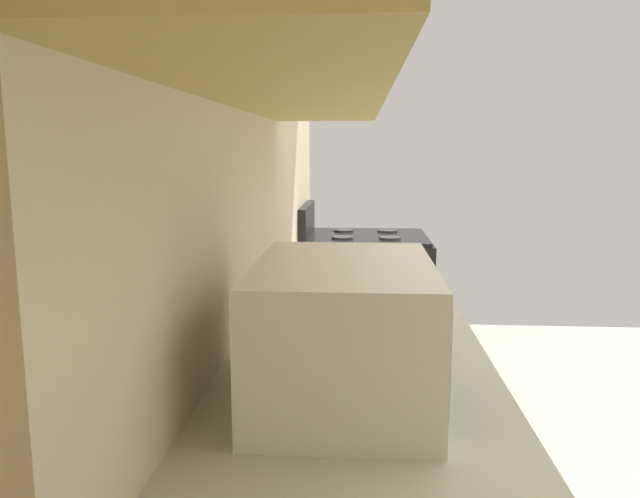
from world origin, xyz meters
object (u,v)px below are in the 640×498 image
microwave (345,330)px  bowl (378,252)px  oven_range (365,318)px  kettle (388,291)px

microwave → bowl: bearing=-4.2°
oven_range → bowl: size_ratio=7.20×
bowl → kettle: size_ratio=0.91×
oven_range → bowl: oven_range is taller
microwave → bowl: microwave is taller
bowl → oven_range: bearing=4.7°
oven_range → microwave: bearing=178.4°
oven_range → kettle: (-1.49, -0.05, 0.50)m
oven_range → kettle: 1.58m
bowl → kettle: kettle is taller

